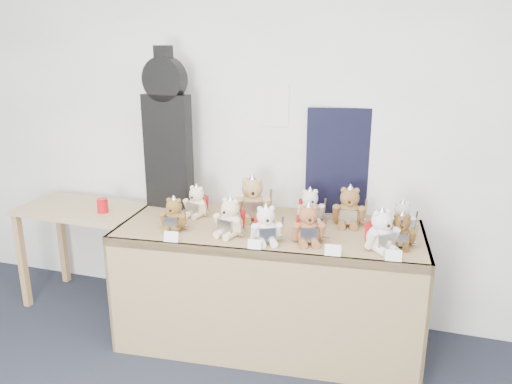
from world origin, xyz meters
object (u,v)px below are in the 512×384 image
(teddy_front_left, at_px, (230,218))
(red_cup, at_px, (103,206))
(display_table, at_px, (268,256))
(teddy_back_end, at_px, (402,218))
(teddy_back_right, at_px, (349,208))
(teddy_front_far_left, at_px, (174,216))
(teddy_front_end, at_px, (401,232))
(teddy_back_centre_left, at_px, (252,200))
(teddy_front_centre, at_px, (266,226))
(side_table, at_px, (85,223))
(teddy_back_left, at_px, (197,202))
(guitar_case, at_px, (167,131))
(teddy_front_far_right, at_px, (381,232))
(teddy_front_right, at_px, (308,226))
(teddy_back_centre_right, at_px, (310,207))

(teddy_front_left, bearing_deg, red_cup, -176.01)
(display_table, distance_m, teddy_back_end, 0.90)
(display_table, xyz_separation_m, teddy_back_right, (0.48, 0.27, 0.30))
(teddy_front_far_left, bearing_deg, teddy_back_end, 13.00)
(teddy_front_end, xyz_separation_m, teddy_back_centre_left, (-1.00, 0.21, 0.04))
(display_table, bearing_deg, teddy_back_right, 23.72)
(display_table, bearing_deg, teddy_back_centre_left, 125.83)
(red_cup, distance_m, teddy_front_centre, 1.36)
(side_table, relative_size, teddy_back_left, 3.94)
(red_cup, height_order, teddy_back_centre_left, teddy_back_centre_left)
(guitar_case, distance_m, teddy_front_far_right, 1.66)
(teddy_front_far_right, height_order, teddy_front_end, teddy_front_far_right)
(display_table, relative_size, teddy_back_left, 8.31)
(teddy_front_centre, distance_m, teddy_back_end, 0.89)
(teddy_front_right, xyz_separation_m, teddy_back_right, (0.20, 0.38, 0.01))
(teddy_back_centre_right, height_order, teddy_back_right, teddy_back_right)
(side_table, distance_m, guitar_case, 1.00)
(teddy_front_left, distance_m, teddy_back_left, 0.45)
(teddy_front_right, bearing_deg, teddy_back_left, 144.40)
(display_table, relative_size, teddy_front_far_right, 7.31)
(side_table, height_order, teddy_back_left, teddy_back_left)
(guitar_case, height_order, teddy_front_far_left, guitar_case)
(red_cup, height_order, teddy_front_far_right, teddy_front_far_right)
(teddy_front_right, bearing_deg, guitar_case, 141.93)
(teddy_front_centre, xyz_separation_m, teddy_back_left, (-0.61, 0.33, -0.01))
(side_table, bearing_deg, teddy_back_end, 4.25)
(red_cup, bearing_deg, teddy_front_far_right, -4.85)
(teddy_front_centre, xyz_separation_m, teddy_back_end, (0.78, 0.43, -0.01))
(red_cup, height_order, teddy_front_left, teddy_front_left)
(teddy_back_end, bearing_deg, teddy_back_centre_left, 168.21)
(teddy_front_centre, distance_m, teddy_back_right, 0.63)
(teddy_front_left, bearing_deg, teddy_back_end, 35.45)
(guitar_case, bearing_deg, teddy_back_right, 3.23)
(teddy_front_far_right, relative_size, teddy_back_centre_right, 1.09)
(teddy_back_centre_left, distance_m, teddy_back_centre_right, 0.40)
(red_cup, relative_size, teddy_back_left, 0.43)
(red_cup, bearing_deg, teddy_front_right, -6.95)
(side_table, xyz_separation_m, teddy_front_left, (1.31, -0.28, 0.27))
(teddy_front_far_right, xyz_separation_m, teddy_back_centre_left, (-0.89, 0.29, 0.02))
(guitar_case, height_order, teddy_back_centre_left, guitar_case)
(teddy_back_left, bearing_deg, red_cup, -166.40)
(teddy_front_left, bearing_deg, teddy_back_right, 45.50)
(side_table, height_order, teddy_back_centre_right, teddy_back_centre_right)
(teddy_back_right, xyz_separation_m, teddy_back_end, (0.34, -0.02, -0.03))
(teddy_front_left, bearing_deg, teddy_front_far_left, -161.01)
(guitar_case, xyz_separation_m, teddy_back_end, (1.66, -0.03, -0.47))
(teddy_front_left, bearing_deg, guitar_case, 161.79)
(teddy_back_centre_left, bearing_deg, teddy_front_right, -54.67)
(teddy_back_left, height_order, teddy_back_end, teddy_back_left)
(guitar_case, xyz_separation_m, teddy_front_end, (1.66, -0.29, -0.47))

